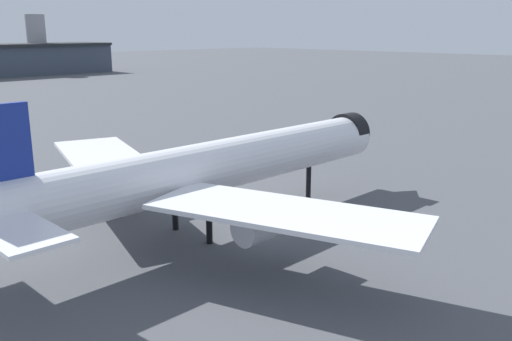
# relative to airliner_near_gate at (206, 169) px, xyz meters

# --- Properties ---
(ground) EXTENTS (900.00, 900.00, 0.00)m
(ground) POSITION_rel_airliner_near_gate_xyz_m (4.41, -3.51, -6.90)
(ground) COLOR #4C4F54
(airliner_near_gate) EXTENTS (58.36, 53.50, 15.67)m
(airliner_near_gate) POSITION_rel_airliner_near_gate_xyz_m (0.00, 0.00, 0.00)
(airliner_near_gate) COLOR white
(airliner_near_gate) RESTS_ON ground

